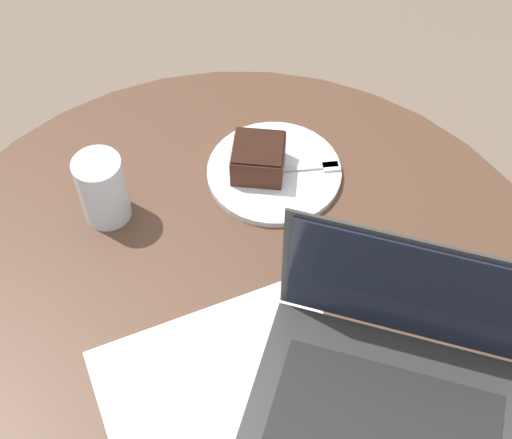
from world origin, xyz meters
name	(u,v)px	position (x,y,z in m)	size (l,w,h in m)	color
dining_table	(238,359)	(0.00, 0.00, 0.58)	(1.01, 1.01, 0.76)	#4C3323
paper_document	(223,378)	(0.00, -0.12, 0.76)	(0.40, 0.35, 0.00)	white
plate	(274,172)	(0.03, 0.25, 0.76)	(0.22, 0.22, 0.01)	silver
cake_slice	(258,158)	(0.01, 0.25, 0.80)	(0.08, 0.08, 0.06)	#472619
fork	(299,168)	(0.07, 0.26, 0.77)	(0.17, 0.06, 0.00)	silver
water_glass	(102,189)	(-0.22, 0.14, 0.82)	(0.07, 0.07, 0.12)	silver
laptop	(393,388)	(0.22, -0.12, 0.79)	(0.39, 0.31, 0.23)	#2D2D2D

